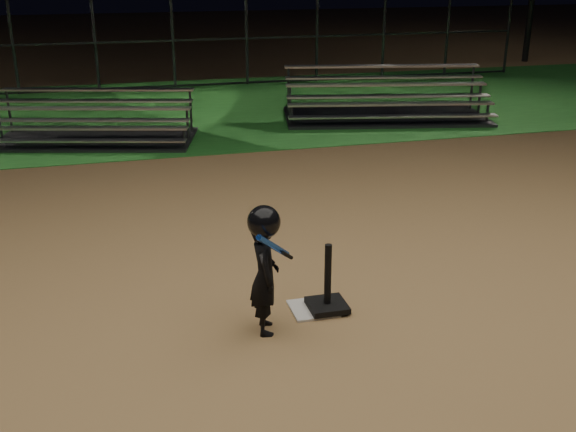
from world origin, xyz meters
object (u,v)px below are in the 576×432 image
object	(u,v)px
home_plate	(313,309)
batting_tee	(327,297)
child_batter	(265,266)
bleacher_left	(94,132)
bleacher_right	(385,109)

from	to	relation	value
home_plate	batting_tee	world-z (taller)	batting_tee
home_plate	batting_tee	xyz separation A→B (m)	(0.13, -0.05, 0.13)
batting_tee	child_batter	size ratio (longest dim) A/B	0.55
batting_tee	bleacher_left	bearing A→B (deg)	106.54
child_batter	bleacher_left	world-z (taller)	child_batter
batting_tee	bleacher_right	xyz separation A→B (m)	(3.92, 8.05, 0.07)
batting_tee	bleacher_left	distance (m)	7.94
home_plate	bleacher_right	bearing A→B (deg)	63.14
bleacher_right	home_plate	bearing A→B (deg)	-105.20
home_plate	bleacher_right	distance (m)	8.97
child_batter	batting_tee	bearing A→B (deg)	-65.86
batting_tee	bleacher_left	xyz separation A→B (m)	(-2.26, 7.62, 0.04)
child_batter	bleacher_right	xyz separation A→B (m)	(4.61, 8.28, -0.45)
home_plate	bleacher_left	distance (m)	7.86
batting_tee	bleacher_right	distance (m)	8.95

